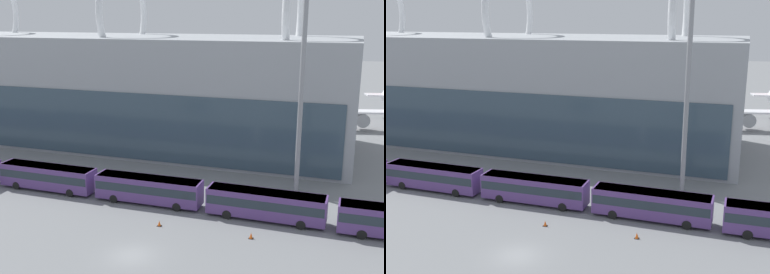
{
  "view_description": "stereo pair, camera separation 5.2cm",
  "coord_description": "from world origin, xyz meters",
  "views": [
    {
      "loc": [
        18.52,
        -36.5,
        21.49
      ],
      "look_at": [
        -4.31,
        29.46,
        4.0
      ],
      "focal_mm": 45.0,
      "sensor_mm": 36.0,
      "label": 1
    },
    {
      "loc": [
        18.57,
        -36.48,
        21.49
      ],
      "look_at": [
        -4.31,
        29.46,
        4.0
      ],
      "focal_mm": 45.0,
      "sensor_mm": 36.0,
      "label": 2
    }
  ],
  "objects": [
    {
      "name": "traffic_cone_0",
      "position": [
        9.67,
        7.07,
        0.31
      ],
      "size": [
        0.46,
        0.46,
        0.63
      ],
      "color": "black",
      "rests_on": "ground_plane"
    },
    {
      "name": "floodlight_mast",
      "position": [
        12.21,
        21.78,
        17.29
      ],
      "size": [
        2.69,
        2.69,
        26.17
      ],
      "color": "gray",
      "rests_on": "ground_plane"
    },
    {
      "name": "ground_plane",
      "position": [
        0.0,
        0.0,
        0.0
      ],
      "size": [
        440.0,
        440.0,
        0.0
      ],
      "primitive_type": "plane",
      "color": "slate"
    },
    {
      "name": "shuttle_bus_3",
      "position": [
        -3.81,
        12.35,
        1.88
      ],
      "size": [
        12.89,
        2.86,
        3.2
      ],
      "rotation": [
        0.0,
        0.0,
        0.01
      ],
      "color": "#56387A",
      "rests_on": "ground_plane"
    },
    {
      "name": "traffic_cone_1",
      "position": [
        -0.13,
        6.81,
        0.29
      ],
      "size": [
        0.47,
        0.47,
        0.6
      ],
      "color": "black",
      "rests_on": "ground_plane"
    },
    {
      "name": "shuttle_bus_4",
      "position": [
        10.13,
        12.13,
        1.88
      ],
      "size": [
        12.9,
        2.89,
        3.2
      ],
      "rotation": [
        0.0,
        0.0,
        -0.01
      ],
      "color": "#56387A",
      "rests_on": "ground_plane"
    },
    {
      "name": "shuttle_bus_2",
      "position": [
        -17.75,
        12.31,
        1.88
      ],
      "size": [
        12.89,
        2.86,
        3.2
      ],
      "rotation": [
        0.0,
        0.0,
        -0.01
      ],
      "color": "#56387A",
      "rests_on": "ground_plane"
    },
    {
      "name": "airliner_at_gate_near",
      "position": [
        -29.26,
        53.59,
        4.92
      ],
      "size": [
        37.4,
        36.94,
        13.5
      ],
      "rotation": [
        0.0,
        0.0,
        -1.42
      ],
      "color": "white",
      "rests_on": "ground_plane"
    }
  ]
}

